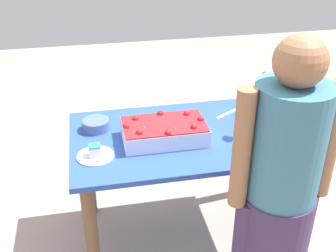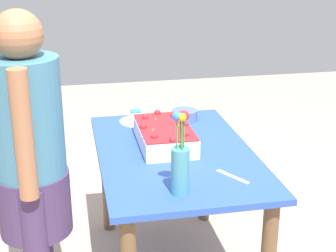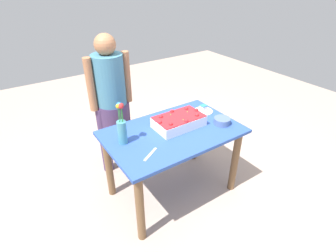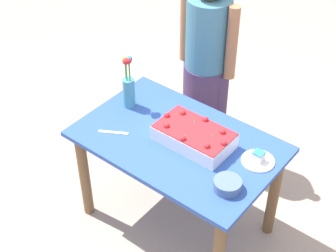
% 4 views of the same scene
% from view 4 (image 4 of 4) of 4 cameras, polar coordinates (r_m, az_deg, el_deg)
% --- Properties ---
extents(ground_plane, '(8.00, 8.00, 0.00)m').
position_cam_4_polar(ground_plane, '(3.59, 0.96, -10.36)').
color(ground_plane, tan).
extents(dining_table, '(1.21, 0.77, 0.73)m').
position_cam_4_polar(dining_table, '(3.16, 1.08, -3.38)').
color(dining_table, '#2C4EA4').
rests_on(dining_table, ground_plane).
extents(sheet_cake, '(0.45, 0.26, 0.13)m').
position_cam_4_polar(sheet_cake, '(3.02, 2.92, -1.12)').
color(sheet_cake, white).
rests_on(sheet_cake, dining_table).
extents(serving_plate_with_slice, '(0.19, 0.19, 0.07)m').
position_cam_4_polar(serving_plate_with_slice, '(2.96, 9.97, -3.62)').
color(serving_plate_with_slice, white).
rests_on(serving_plate_with_slice, dining_table).
extents(cake_knife, '(0.17, 0.11, 0.00)m').
position_cam_4_polar(cake_knife, '(3.13, -6.08, -0.71)').
color(cake_knife, silver).
rests_on(cake_knife, dining_table).
extents(flower_vase, '(0.08, 0.08, 0.37)m').
position_cam_4_polar(flower_vase, '(3.26, -4.38, 4.29)').
color(flower_vase, teal).
rests_on(flower_vase, dining_table).
extents(fruit_bowl, '(0.15, 0.15, 0.06)m').
position_cam_4_polar(fruit_bowl, '(2.77, 6.60, -6.49)').
color(fruit_bowl, slate).
rests_on(fruit_bowl, dining_table).
extents(person_standing, '(0.45, 0.31, 1.49)m').
position_cam_4_polar(person_standing, '(3.58, 4.32, 7.49)').
color(person_standing, '#443157').
rests_on(person_standing, ground_plane).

